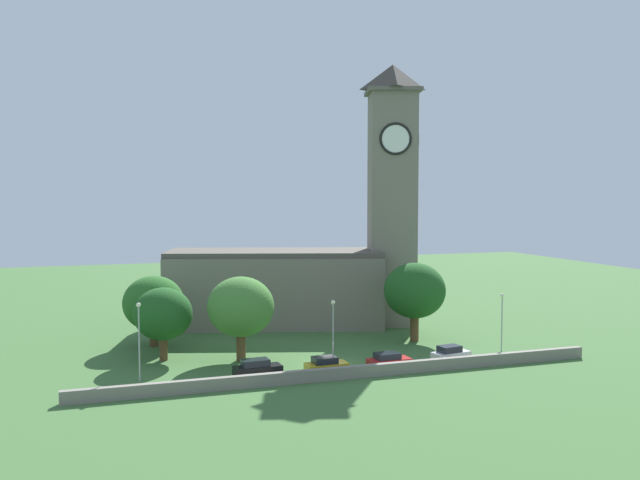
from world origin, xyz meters
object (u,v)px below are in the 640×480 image
at_px(streetlamp_west_end, 139,329).
at_px(tree_churchyard, 241,307).
at_px(car_silver, 451,354).
at_px(streetlamp_west_mid, 333,322).
at_px(car_black, 257,368).
at_px(car_red, 389,361).
at_px(streetlamp_central, 502,312).
at_px(tree_by_tower, 163,314).
at_px(church, 310,260).
at_px(tree_riverside_east, 415,291).
at_px(car_yellow, 326,365).
at_px(tree_riverside_west, 153,303).

xyz_separation_m(streetlamp_west_end, tree_churchyard, (11.00, 4.99, 0.81)).
distance_m(car_silver, streetlamp_west_end, 32.26).
xyz_separation_m(streetlamp_west_mid, tree_churchyard, (-8.44, 5.78, 1.16)).
distance_m(car_black, car_red, 13.64).
height_order(streetlamp_central, tree_by_tower, tree_by_tower).
relative_size(church, tree_by_tower, 4.47).
relative_size(streetlamp_west_end, tree_churchyard, 0.84).
bearing_deg(streetlamp_central, tree_churchyard, 169.67).
distance_m(car_silver, tree_churchyard, 22.92).
height_order(streetlamp_central, tree_riverside_east, tree_riverside_east).
bearing_deg(church, tree_riverside_east, -58.78).
bearing_deg(streetlamp_west_end, car_red, -7.87).
relative_size(streetlamp_west_end, tree_by_tower, 0.96).
distance_m(tree_riverside_east, tree_by_tower, 30.05).
bearing_deg(car_black, streetlamp_central, 4.21).
relative_size(car_yellow, car_silver, 0.97).
distance_m(tree_by_tower, tree_riverside_west, 7.47).
relative_size(streetlamp_west_mid, tree_churchyard, 0.77).
height_order(church, streetlamp_west_mid, church).
bearing_deg(car_black, car_red, -3.98).
distance_m(car_black, streetlamp_west_end, 11.93).
xyz_separation_m(car_yellow, car_red, (6.80, -0.01, -0.05)).
height_order(church, tree_by_tower, church).
relative_size(car_silver, tree_riverside_west, 0.53).
bearing_deg(car_red, streetlamp_west_mid, 153.08).
bearing_deg(car_black, tree_riverside_west, 114.64).
height_order(tree_by_tower, tree_riverside_west, tree_riverside_west).
height_order(car_black, streetlamp_central, streetlamp_central).
relative_size(car_red, streetlamp_west_end, 0.59).
relative_size(church, car_red, 7.92).
bearing_deg(tree_riverside_east, car_red, -127.18).
bearing_deg(tree_by_tower, church, 34.25).
relative_size(church, car_silver, 8.05).
height_order(streetlamp_west_end, tree_riverside_west, tree_riverside_west).
relative_size(tree_by_tower, tree_riverside_west, 0.95).
height_order(car_black, car_yellow, car_black).
bearing_deg(tree_riverside_west, church, 18.08).
relative_size(car_red, tree_riverside_west, 0.53).
xyz_separation_m(tree_riverside_east, tree_churchyard, (-22.14, -2.94, -0.34)).
bearing_deg(car_red, car_yellow, 179.91).
distance_m(streetlamp_central, tree_riverside_east, 10.87).
xyz_separation_m(car_black, streetlamp_central, (29.09, 2.14, 3.54)).
xyz_separation_m(car_yellow, streetlamp_central, (22.27, 3.08, 3.58)).
bearing_deg(tree_by_tower, car_red, -27.49).
distance_m(church, tree_riverside_west, 23.04).
xyz_separation_m(car_silver, tree_churchyard, (-20.85, 8.18, 4.88)).
relative_size(car_black, car_red, 1.07).
xyz_separation_m(car_black, streetlamp_west_mid, (8.49, 1.65, 3.72)).
height_order(car_red, car_silver, car_silver).
xyz_separation_m(car_red, tree_riverside_east, (8.59, 11.32, 5.31)).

